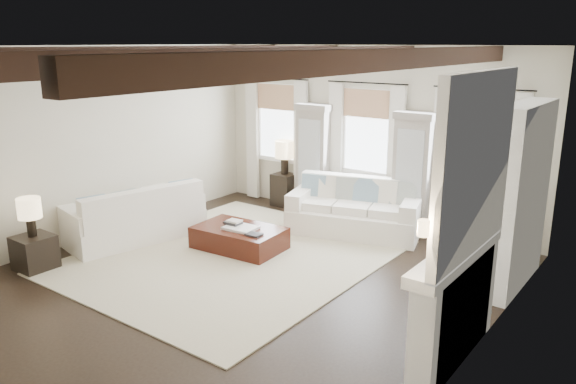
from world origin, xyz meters
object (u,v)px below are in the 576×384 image
Objects in this scene: ottoman at (239,238)px; side_table_back at (285,190)px; sofa_back at (355,211)px; sofa_left at (137,219)px; side_table_front at (35,253)px.

side_table_back is at bearing 106.47° from ottoman.
sofa_back is 2.14m from ottoman.
sofa_left is 4.65× the size of side_table_front.
sofa_left is (-2.74, -2.54, -0.01)m from sofa_back.
side_table_back is (-2.02, 0.63, -0.06)m from sofa_back.
side_table_front is 4.97m from side_table_back.
ottoman is 2.64m from side_table_back.
sofa_back is 3.74m from sofa_left.
sofa_left is 1.70× the size of ottoman.
ottoman is at bearing 52.29° from side_table_front.
side_table_front is at bearing -100.79° from side_table_back.
side_table_front is at bearing -124.75° from sofa_back.
sofa_left reaches higher than ottoman.
ottoman is at bearing -120.50° from sofa_back.
side_table_back is at bearing 79.21° from side_table_front.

